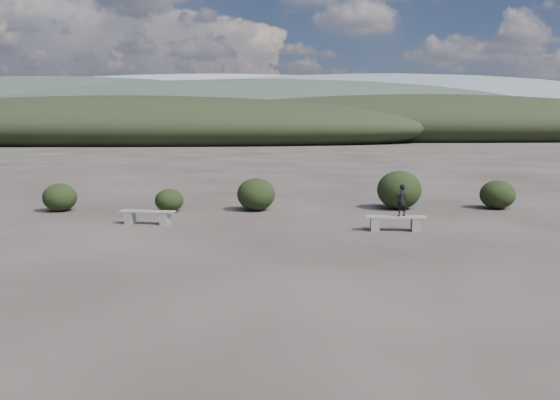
{
  "coord_description": "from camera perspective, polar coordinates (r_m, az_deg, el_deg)",
  "views": [
    {
      "loc": [
        -0.8,
        -12.56,
        3.3
      ],
      "look_at": [
        -0.26,
        3.5,
        1.1
      ],
      "focal_mm": 35.0,
      "sensor_mm": 36.0,
      "label": 1
    }
  ],
  "objects": [
    {
      "name": "shrub_d",
      "position": [
        22.16,
        12.35,
        1.04
      ],
      "size": [
        1.75,
        1.75,
        1.53
      ],
      "primitive_type": "ellipsoid",
      "color": "black",
      "rests_on": "ground"
    },
    {
      "name": "shrub_e",
      "position": [
        23.35,
        21.77,
        0.52
      ],
      "size": [
        1.37,
        1.37,
        1.14
      ],
      "primitive_type": "ellipsoid",
      "color": "black",
      "rests_on": "ground"
    },
    {
      "name": "bench_left",
      "position": [
        18.86,
        -13.69,
        -1.63
      ],
      "size": [
        1.9,
        0.73,
        0.46
      ],
      "rotation": [
        0.0,
        0.0,
        -0.19
      ],
      "color": "slate",
      "rests_on": "ground"
    },
    {
      "name": "shrub_a",
      "position": [
        21.34,
        -11.5,
        -0.05
      ],
      "size": [
        1.09,
        1.09,
        0.89
      ],
      "primitive_type": "ellipsoid",
      "color": "black",
      "rests_on": "ground"
    },
    {
      "name": "ground",
      "position": [
        13.01,
        1.68,
        -6.9
      ],
      "size": [
        1200.0,
        1200.0,
        0.0
      ],
      "primitive_type": "plane",
      "color": "#2B2521",
      "rests_on": "ground"
    },
    {
      "name": "shrub_b",
      "position": [
        21.26,
        -2.52,
        0.59
      ],
      "size": [
        1.48,
        1.48,
        1.27
      ],
      "primitive_type": "ellipsoid",
      "color": "black",
      "rests_on": "ground"
    },
    {
      "name": "bench_right",
      "position": [
        17.53,
        11.95,
        -2.26
      ],
      "size": [
        1.94,
        0.58,
        0.48
      ],
      "rotation": [
        0.0,
        0.0,
        -0.1
      ],
      "color": "slate",
      "rests_on": "ground"
    },
    {
      "name": "shrub_f",
      "position": [
        22.74,
        -22.02,
        0.25
      ],
      "size": [
        1.28,
        1.28,
        1.08
      ],
      "primitive_type": "ellipsoid",
      "color": "black",
      "rests_on": "ground"
    },
    {
      "name": "seated_person",
      "position": [
        17.45,
        12.58,
        -0.01
      ],
      "size": [
        0.44,
        0.37,
        1.02
      ],
      "primitive_type": "imported",
      "rotation": [
        0.0,
        0.0,
        3.53
      ],
      "color": "black",
      "rests_on": "bench_right"
    },
    {
      "name": "mountain_ridges",
      "position": [
        351.77,
        -3.02,
        9.01
      ],
      "size": [
        500.0,
        400.0,
        56.0
      ],
      "color": "black",
      "rests_on": "ground"
    }
  ]
}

